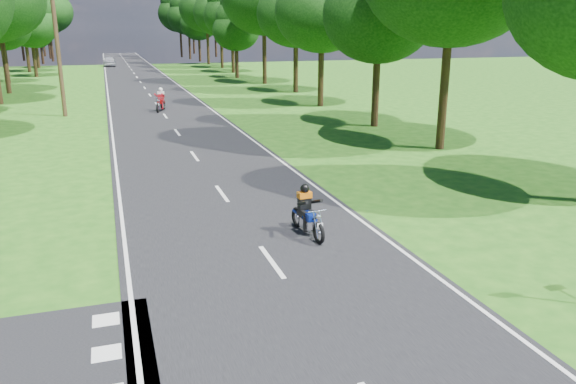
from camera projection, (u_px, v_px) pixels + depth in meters
name	position (u px, v px, depth m)	size (l,w,h in m)	color
ground	(299.00, 300.00, 11.57)	(160.00, 160.00, 0.00)	#1D5313
main_road	(140.00, 82.00, 57.23)	(7.00, 140.00, 0.02)	black
road_markings	(140.00, 84.00, 55.48)	(7.40, 140.00, 0.01)	silver
treeline	(142.00, 1.00, 64.51)	(40.00, 115.35, 14.78)	black
telegraph_pole	(58.00, 50.00, 34.23)	(1.20, 0.26, 8.00)	#382616
rider_near_blue	(308.00, 210.00, 14.94)	(0.55, 1.66, 1.38)	navy
rider_far_red	(160.00, 99.00, 37.20)	(0.62, 1.86, 1.55)	#9B0C0B
distant_car	(109.00, 61.00, 80.01)	(1.63, 4.05, 1.38)	#B7B9BF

